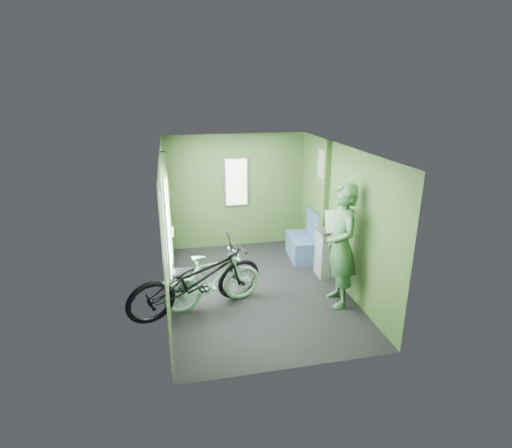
{
  "coord_description": "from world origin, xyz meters",
  "views": [
    {
      "loc": [
        -1.25,
        -5.73,
        3.17
      ],
      "look_at": [
        0.0,
        0.1,
        1.1
      ],
      "focal_mm": 28.0,
      "sensor_mm": 36.0,
      "label": 1
    }
  ],
  "objects_px": {
    "bicycle_mint": "(215,307)",
    "waste_box": "(325,253)",
    "bicycle_black": "(199,312)",
    "passenger": "(341,246)",
    "bench_seat": "(303,245)"
  },
  "relations": [
    {
      "from": "bench_seat",
      "to": "passenger",
      "type": "bearing_deg",
      "value": -86.49
    },
    {
      "from": "bicycle_black",
      "to": "bench_seat",
      "type": "distance_m",
      "value": 2.66
    },
    {
      "from": "bench_seat",
      "to": "bicycle_black",
      "type": "bearing_deg",
      "value": -139.35
    },
    {
      "from": "bicycle_black",
      "to": "passenger",
      "type": "relative_size",
      "value": 1.11
    },
    {
      "from": "passenger",
      "to": "bench_seat",
      "type": "xyz_separation_m",
      "value": [
        0.03,
        1.74,
        -0.67
      ]
    },
    {
      "from": "bicycle_black",
      "to": "passenger",
      "type": "xyz_separation_m",
      "value": [
        2.11,
        -0.18,
        0.94
      ]
    },
    {
      "from": "bench_seat",
      "to": "waste_box",
      "type": "bearing_deg",
      "value": -77.39
    },
    {
      "from": "bicycle_black",
      "to": "passenger",
      "type": "height_order",
      "value": "passenger"
    },
    {
      "from": "passenger",
      "to": "bench_seat",
      "type": "relative_size",
      "value": 2.06
    },
    {
      "from": "waste_box",
      "to": "bench_seat",
      "type": "distance_m",
      "value": 0.83
    },
    {
      "from": "bicycle_black",
      "to": "waste_box",
      "type": "distance_m",
      "value": 2.42
    },
    {
      "from": "bicycle_mint",
      "to": "waste_box",
      "type": "xyz_separation_m",
      "value": [
        2.01,
        0.67,
        0.43
      ]
    },
    {
      "from": "passenger",
      "to": "bench_seat",
      "type": "height_order",
      "value": "passenger"
    },
    {
      "from": "bicycle_mint",
      "to": "waste_box",
      "type": "height_order",
      "value": "waste_box"
    },
    {
      "from": "bicycle_black",
      "to": "waste_box",
      "type": "relative_size",
      "value": 2.42
    }
  ]
}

